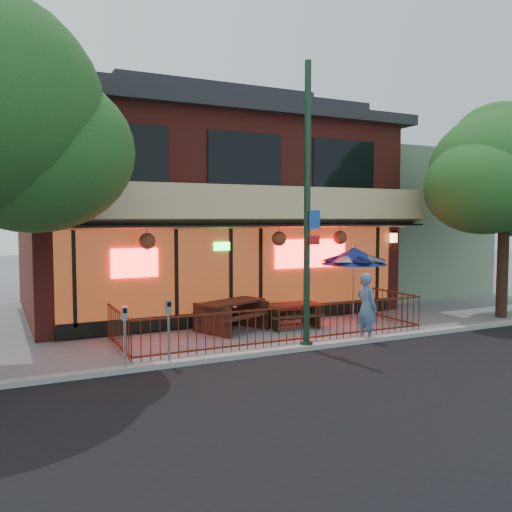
# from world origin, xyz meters

# --- Properties ---
(ground) EXTENTS (80.00, 80.00, 0.00)m
(ground) POSITION_xyz_m (0.00, 0.00, 0.00)
(ground) COLOR gray
(ground) RESTS_ON ground
(asphalt_street) EXTENTS (80.00, 11.00, 0.00)m
(asphalt_street) POSITION_xyz_m (0.00, -6.00, 0.00)
(asphalt_street) COLOR black
(asphalt_street) RESTS_ON ground
(curb) EXTENTS (80.00, 0.25, 0.12)m
(curb) POSITION_xyz_m (0.00, -0.50, 0.06)
(curb) COLOR #999993
(curb) RESTS_ON ground
(restaurant_building) EXTENTS (12.96, 9.49, 8.05)m
(restaurant_building) POSITION_xyz_m (0.00, 7.11, 4.13)
(restaurant_building) COLOR maroon
(restaurant_building) RESTS_ON ground
(neighbor_building) EXTENTS (6.00, 7.00, 6.00)m
(neighbor_building) POSITION_xyz_m (9.00, 7.70, 3.00)
(neighbor_building) COLOR gray
(neighbor_building) RESTS_ON ground
(patio_fence) EXTENTS (8.44, 2.62, 1.00)m
(patio_fence) POSITION_xyz_m (0.00, 0.50, 0.63)
(patio_fence) COLOR #501D11
(patio_fence) RESTS_ON ground
(street_light) EXTENTS (0.43, 0.32, 7.00)m
(street_light) POSITION_xyz_m (0.00, -0.40, 3.15)
(street_light) COLOR #173422
(street_light) RESTS_ON ground
(street_tree_right) EXTENTS (4.80, 4.80, 7.02)m
(street_tree_right) POSITION_xyz_m (8.04, 0.59, 4.96)
(street_tree_right) COLOR #34281A
(street_tree_right) RESTS_ON ground
(picnic_table_left) EXTENTS (2.47, 2.22, 0.87)m
(picnic_table_left) POSITION_xyz_m (-0.80, 2.40, 0.57)
(picnic_table_left) COLOR #3A1E15
(picnic_table_left) RESTS_ON ground
(picnic_table_right) EXTENTS (1.77, 1.42, 0.71)m
(picnic_table_right) POSITION_xyz_m (1.00, 2.09, 0.47)
(picnic_table_right) COLOR #322211
(picnic_table_right) RESTS_ON ground
(patio_umbrella) EXTENTS (2.10, 2.10, 2.40)m
(patio_umbrella) POSITION_xyz_m (3.38, 2.28, 2.04)
(patio_umbrella) COLOR gray
(patio_umbrella) RESTS_ON ground
(pedestrian) EXTENTS (0.52, 0.71, 1.81)m
(pedestrian) POSITION_xyz_m (1.87, -0.35, 0.90)
(pedestrian) COLOR #4D739B
(pedestrian) RESTS_ON ground
(parking_meter_near) EXTENTS (0.14, 0.12, 1.47)m
(parking_meter_near) POSITION_xyz_m (-3.54, -0.48, 0.99)
(parking_meter_near) COLOR gray
(parking_meter_near) RESTS_ON ground
(parking_meter_far) EXTENTS (0.15, 0.13, 1.39)m
(parking_meter_far) POSITION_xyz_m (-4.48, -0.48, 0.94)
(parking_meter_far) COLOR #989AA0
(parking_meter_far) RESTS_ON ground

